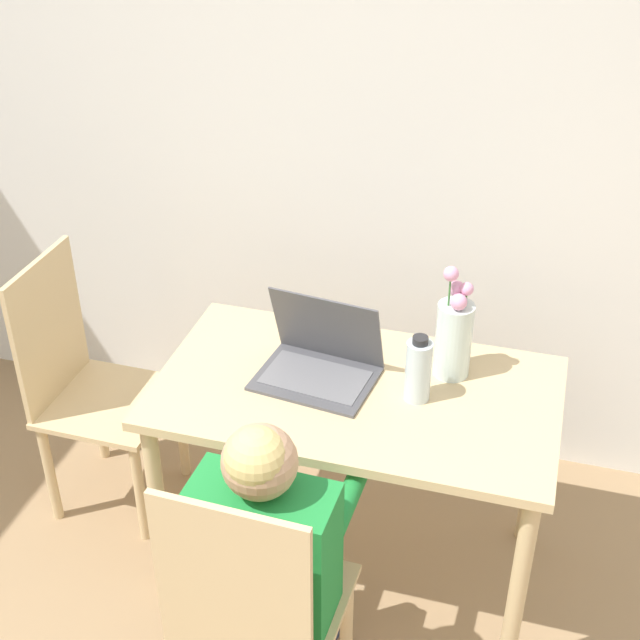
{
  "coord_description": "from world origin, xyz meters",
  "views": [
    {
      "loc": [
        0.76,
        -0.56,
        2.28
      ],
      "look_at": [
        0.15,
        1.54,
        0.9
      ],
      "focal_mm": 50.0,
      "sensor_mm": 36.0,
      "label": 1
    }
  ],
  "objects_px": {
    "person_seated": "(270,534)",
    "chair_spare": "(88,386)",
    "flower_vase": "(454,334)",
    "water_bottle": "(418,370)",
    "chair_occupied": "(255,614)",
    "laptop": "(320,357)"
  },
  "relations": [
    {
      "from": "laptop",
      "to": "water_bottle",
      "type": "bearing_deg",
      "value": -0.32
    },
    {
      "from": "person_seated",
      "to": "chair_spare",
      "type": "bearing_deg",
      "value": -33.49
    },
    {
      "from": "chair_spare",
      "to": "person_seated",
      "type": "relative_size",
      "value": 0.93
    },
    {
      "from": "chair_occupied",
      "to": "chair_spare",
      "type": "relative_size",
      "value": 1.0
    },
    {
      "from": "chair_spare",
      "to": "laptop",
      "type": "distance_m",
      "value": 0.89
    },
    {
      "from": "chair_occupied",
      "to": "chair_spare",
      "type": "distance_m",
      "value": 1.14
    },
    {
      "from": "person_seated",
      "to": "laptop",
      "type": "height_order",
      "value": "person_seated"
    },
    {
      "from": "flower_vase",
      "to": "water_bottle",
      "type": "height_order",
      "value": "flower_vase"
    },
    {
      "from": "chair_occupied",
      "to": "laptop",
      "type": "height_order",
      "value": "laptop"
    },
    {
      "from": "chair_spare",
      "to": "water_bottle",
      "type": "relative_size",
      "value": 4.49
    },
    {
      "from": "laptop",
      "to": "water_bottle",
      "type": "distance_m",
      "value": 0.3
    },
    {
      "from": "person_seated",
      "to": "water_bottle",
      "type": "height_order",
      "value": "person_seated"
    },
    {
      "from": "laptop",
      "to": "water_bottle",
      "type": "xyz_separation_m",
      "value": [
        0.3,
        -0.04,
        0.04
      ]
    },
    {
      "from": "chair_spare",
      "to": "person_seated",
      "type": "distance_m",
      "value": 1.08
    },
    {
      "from": "person_seated",
      "to": "water_bottle",
      "type": "relative_size",
      "value": 4.84
    },
    {
      "from": "chair_spare",
      "to": "water_bottle",
      "type": "height_order",
      "value": "chair_spare"
    },
    {
      "from": "chair_spare",
      "to": "chair_occupied",
      "type": "bearing_deg",
      "value": -130.04
    },
    {
      "from": "chair_occupied",
      "to": "water_bottle",
      "type": "bearing_deg",
      "value": -110.12
    },
    {
      "from": "person_seated",
      "to": "water_bottle",
      "type": "xyz_separation_m",
      "value": [
        0.26,
        0.54,
        0.19
      ]
    },
    {
      "from": "person_seated",
      "to": "flower_vase",
      "type": "height_order",
      "value": "flower_vase"
    },
    {
      "from": "flower_vase",
      "to": "water_bottle",
      "type": "bearing_deg",
      "value": -116.56
    },
    {
      "from": "chair_occupied",
      "to": "laptop",
      "type": "bearing_deg",
      "value": -85.45
    }
  ]
}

